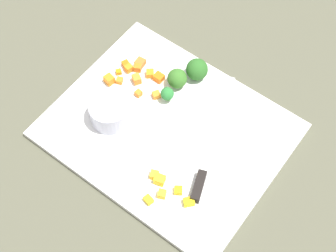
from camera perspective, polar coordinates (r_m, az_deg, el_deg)
ground_plane at (r=0.95m, az=-0.00°, el=-0.66°), size 4.00×4.00×0.00m
cutting_board at (r=0.95m, az=-0.00°, el=-0.48°), size 0.42×0.34×0.01m
prep_bowl at (r=0.94m, az=-6.52°, el=1.60°), size 0.07×0.07×0.04m
chef_knife at (r=0.91m, az=4.44°, el=-3.30°), size 0.11×0.26×0.02m
carrot_dice_0 at (r=0.99m, az=-3.53°, el=5.26°), size 0.02×0.02×0.02m
carrot_dice_1 at (r=1.02m, az=-4.75°, el=6.91°), size 0.02×0.02×0.01m
carrot_dice_2 at (r=1.00m, az=-5.45°, el=5.08°), size 0.02×0.02×0.01m
carrot_dice_3 at (r=1.01m, az=-4.40°, el=6.45°), size 0.02×0.02×0.01m
carrot_dice_4 at (r=1.00m, az=-6.60°, el=5.18°), size 0.02×0.02×0.02m
carrot_dice_5 at (r=0.98m, az=-3.33°, el=3.67°), size 0.01×0.01×0.01m
carrot_dice_6 at (r=1.02m, az=-3.12°, el=7.09°), size 0.02×0.02×0.01m
carrot_dice_7 at (r=0.97m, az=-1.32°, el=3.50°), size 0.02×0.02×0.01m
carrot_dice_8 at (r=1.01m, az=-3.41°, el=6.51°), size 0.02×0.02×0.01m
carrot_dice_9 at (r=1.01m, az=-5.54°, el=6.04°), size 0.01×0.01×0.01m
carrot_dice_10 at (r=1.00m, az=-1.03°, el=5.46°), size 0.02×0.02×0.01m
carrot_dice_11 at (r=1.00m, az=-2.02°, el=5.89°), size 0.02×0.02×0.01m
pepper_dice_0 at (r=0.88m, az=-2.20°, el=-8.25°), size 0.02×0.02×0.01m
pepper_dice_1 at (r=0.87m, az=2.36°, el=-8.48°), size 0.02×0.02×0.01m
pepper_dice_2 at (r=0.88m, az=1.16°, el=-7.23°), size 0.02×0.02×0.01m
pepper_dice_3 at (r=0.89m, az=-0.94°, el=-6.01°), size 0.02×0.02×0.02m
pepper_dice_4 at (r=0.88m, az=-0.68°, el=-7.62°), size 0.02×0.02×0.01m
pepper_dice_5 at (r=0.89m, az=-1.54°, el=-5.50°), size 0.02×0.02×0.01m
broccoli_floret_0 at (r=0.96m, az=-0.08°, el=3.61°), size 0.03×0.03×0.03m
broccoli_floret_1 at (r=0.99m, az=3.26°, el=6.33°), size 0.04×0.04×0.04m
broccoli_floret_2 at (r=0.98m, az=1.03°, el=5.33°), size 0.04×0.04×0.04m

